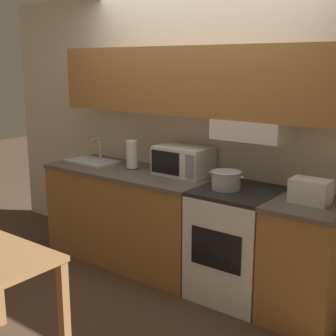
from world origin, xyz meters
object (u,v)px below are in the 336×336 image
stove_range (237,243)px  sink_basin (92,161)px  microwave (183,161)px  paper_towel_roll (132,155)px  cooking_pot (226,180)px  toaster (310,191)px

stove_range → sink_basin: 1.74m
microwave → paper_towel_roll: bearing=-169.8°
cooking_pot → microwave: (-0.56, 0.19, 0.05)m
cooking_pot → microwave: 0.59m
cooking_pot → microwave: size_ratio=0.66×
toaster → stove_range: bearing=179.6°
cooking_pot → sink_basin: (-1.59, 0.05, -0.06)m
toaster → sink_basin: sink_basin is taller
paper_towel_roll → toaster: bearing=-1.8°
stove_range → microwave: (-0.65, 0.15, 0.58)m
paper_towel_roll → sink_basin: bearing=-174.4°
microwave → toaster: (1.23, -0.15, -0.04)m
paper_towel_roll → microwave: bearing=10.2°
microwave → paper_towel_roll: 0.54m
cooking_pot → toaster: toaster is taller
toaster → sink_basin: size_ratio=0.54×
toaster → paper_towel_roll: 1.76m
toaster → microwave: bearing=173.1°
stove_range → cooking_pot: (-0.09, -0.05, 0.53)m
stove_range → toaster: size_ratio=3.15×
microwave → sink_basin: (-1.03, -0.14, -0.11)m
cooking_pot → microwave: bearing=160.8°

